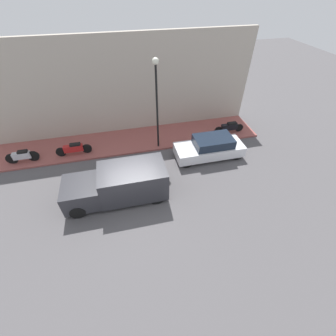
{
  "coord_description": "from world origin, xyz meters",
  "views": [
    {
      "loc": [
        -7.7,
        0.07,
        8.87
      ],
      "look_at": [
        1.34,
        -2.04,
        0.6
      ],
      "focal_mm": 24.0,
      "sensor_mm": 36.0,
      "label": 1
    }
  ],
  "objects": [
    {
      "name": "ground_plane",
      "position": [
        0.0,
        0.0,
        0.0
      ],
      "size": [
        60.0,
        60.0,
        0.0
      ],
      "primitive_type": "plane",
      "color": "#514F51"
    },
    {
      "name": "delivery_van",
      "position": [
        0.39,
        0.73,
        0.92
      ],
      "size": [
        1.91,
        4.98,
        1.79
      ],
      "color": "#2D2D33",
      "rests_on": "ground_plane"
    },
    {
      "name": "motorcycle_black",
      "position": [
        4.6,
        -7.23,
        0.55
      ],
      "size": [
        0.3,
        2.14,
        0.79
      ],
      "color": "black",
      "rests_on": "sidewalk"
    },
    {
      "name": "building_facade",
      "position": [
        6.84,
        0.0,
        3.13
      ],
      "size": [
        0.3,
        18.12,
        6.27
      ],
      "color": "#B2A899",
      "rests_on": "ground_plane"
    },
    {
      "name": "scooter_silver",
      "position": [
        4.4,
        6.13,
        0.56
      ],
      "size": [
        0.3,
        1.84,
        0.8
      ],
      "color": "#B7B7BF",
      "rests_on": "sidewalk"
    },
    {
      "name": "motorcycle_red",
      "position": [
        4.48,
        3.21,
        0.55
      ],
      "size": [
        0.3,
        2.13,
        0.78
      ],
      "color": "#B21E1E",
      "rests_on": "sidewalk"
    },
    {
      "name": "parked_car",
      "position": [
        2.54,
        -4.97,
        0.65
      ],
      "size": [
        1.65,
        4.18,
        1.35
      ],
      "color": "silver",
      "rests_on": "ground_plane"
    },
    {
      "name": "streetlamp",
      "position": [
        4.17,
        -2.05,
        3.72
      ],
      "size": [
        0.36,
        0.36,
        5.43
      ],
      "color": "black",
      "rests_on": "sidewalk"
    },
    {
      "name": "sidewalk",
      "position": [
        5.26,
        0.0,
        0.06
      ],
      "size": [
        2.88,
        18.12,
        0.12
      ],
      "color": "#934C47",
      "rests_on": "ground_plane"
    }
  ]
}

